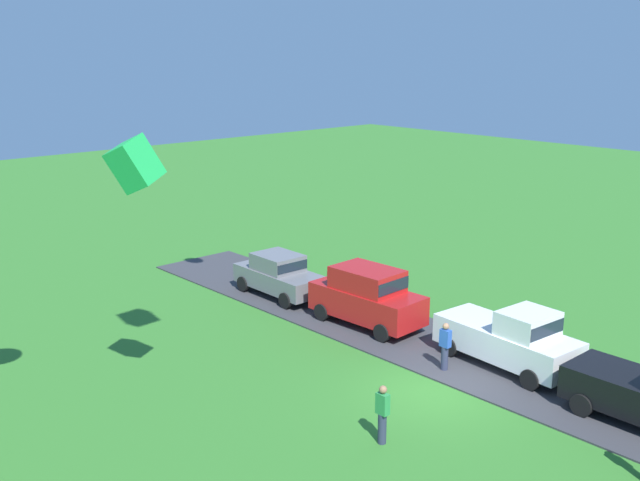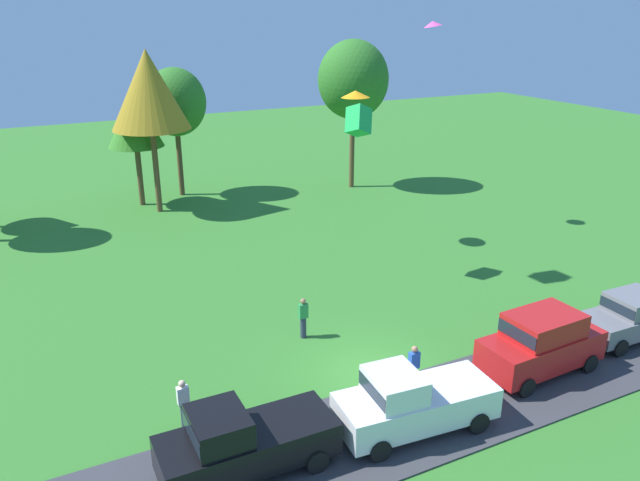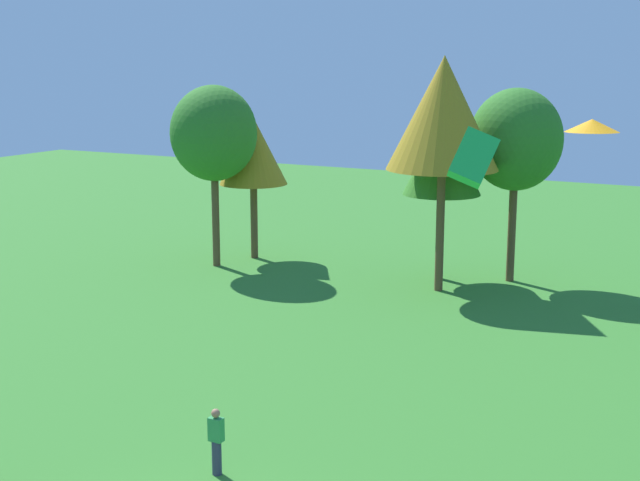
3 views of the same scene
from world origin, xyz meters
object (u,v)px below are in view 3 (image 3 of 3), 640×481
(tree_right_of_center, at_px, (443,114))
(tree_far_left, at_px, (516,140))
(kite_delta_trailing_tail, at_px, (592,126))
(tree_center_back, at_px, (253,151))
(person_beside_suv, at_px, (216,441))
(tree_left_of_center, at_px, (214,134))
(tree_lone_near, at_px, (442,156))
(kite_box_low_drifter, at_px, (473,158))

(tree_right_of_center, bearing_deg, tree_far_left, 53.42)
(tree_right_of_center, height_order, kite_delta_trailing_tail, tree_right_of_center)
(tree_center_back, bearing_deg, tree_far_left, 6.10)
(person_beside_suv, relative_size, tree_center_back, 0.24)
(tree_center_back, relative_size, tree_far_left, 0.82)
(person_beside_suv, xyz_separation_m, tree_right_of_center, (-1.29, 19.17, 6.83))
(tree_left_of_center, bearing_deg, tree_far_left, 15.32)
(tree_lone_near, relative_size, tree_right_of_center, 0.74)
(tree_lone_near, bearing_deg, kite_delta_trailing_tail, -55.30)
(tree_center_back, bearing_deg, tree_lone_near, 1.37)
(kite_box_low_drifter, bearing_deg, kite_delta_trailing_tail, 62.29)
(person_beside_suv, xyz_separation_m, tree_far_left, (1.02, 22.28, 5.56))
(tree_center_back, distance_m, tree_lone_near, 9.87)
(tree_far_left, bearing_deg, tree_left_of_center, -164.68)
(tree_left_of_center, bearing_deg, tree_lone_near, 13.73)
(tree_left_of_center, height_order, kite_delta_trailing_tail, tree_left_of_center)
(tree_left_of_center, xyz_separation_m, kite_delta_trailing_tail, (19.51, -10.28, 1.78))
(kite_box_low_drifter, bearing_deg, person_beside_suv, -138.22)
(tree_center_back, xyz_separation_m, tree_right_of_center, (10.56, -1.74, 2.25))
(tree_lone_near, xyz_separation_m, kite_delta_trailing_tail, (8.91, -12.87, 2.56))
(tree_left_of_center, distance_m, tree_right_of_center, 11.38)
(tree_left_of_center, distance_m, tree_center_back, 2.66)
(person_beside_suv, distance_m, tree_center_back, 24.46)
(tree_left_of_center, relative_size, tree_lone_near, 1.17)
(person_beside_suv, xyz_separation_m, tree_left_of_center, (-12.58, 18.55, 5.58))
(tree_far_left, bearing_deg, person_beside_suv, -92.63)
(person_beside_suv, bearing_deg, tree_right_of_center, 93.84)
(person_beside_suv, xyz_separation_m, tree_center_back, (-11.85, 20.91, 4.58))
(tree_center_back, bearing_deg, kite_delta_trailing_tail, -33.93)
(tree_right_of_center, xyz_separation_m, kite_delta_trailing_tail, (8.21, -10.89, 0.53))
(tree_lone_near, xyz_separation_m, tree_far_left, (3.01, 1.14, 0.75))
(tree_lone_near, height_order, tree_right_of_center, tree_right_of_center)
(person_beside_suv, bearing_deg, kite_delta_trailing_tail, 50.07)
(person_beside_suv, bearing_deg, tree_center_back, 119.55)
(tree_lone_near, relative_size, kite_delta_trailing_tail, 5.09)
(person_beside_suv, distance_m, tree_far_left, 22.99)
(tree_left_of_center, bearing_deg, tree_right_of_center, 3.10)
(person_beside_suv, bearing_deg, tree_lone_near, 95.37)
(tree_left_of_center, relative_size, kite_delta_trailing_tail, 5.96)
(tree_lone_near, height_order, kite_box_low_drifter, kite_box_low_drifter)
(kite_delta_trailing_tail, bearing_deg, kite_box_low_drifter, -117.71)
(person_beside_suv, distance_m, tree_lone_near, 21.77)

